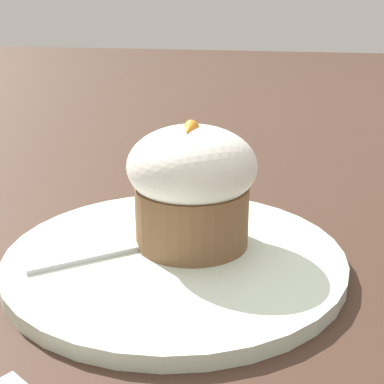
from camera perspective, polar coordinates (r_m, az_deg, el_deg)
The scene contains 4 objects.
ground_plane at distance 0.43m, azimuth -1.83°, elevation -7.75°, with size 4.00×4.00×0.00m, color #3D281E.
dessert_plate at distance 0.43m, azimuth -1.84°, elevation -7.04°, with size 0.27×0.27×0.01m.
carrot_cake at distance 0.42m, azimuth -0.00°, elevation 0.79°, with size 0.10×0.10×0.10m.
spoon at distance 0.43m, azimuth -5.77°, elevation -5.66°, with size 0.10×0.11×0.01m.
Camera 1 is at (0.37, 0.10, 0.20)m, focal length 50.00 mm.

